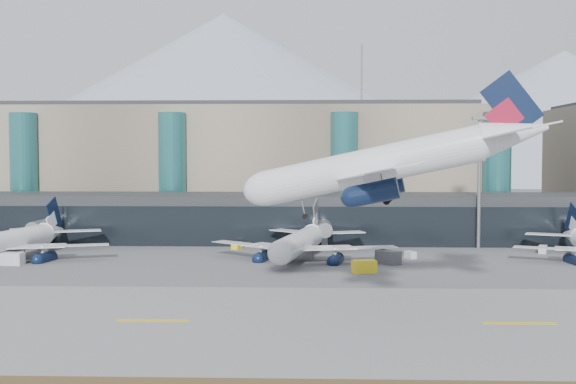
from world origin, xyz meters
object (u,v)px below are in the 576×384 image
(veh_d, at_px, (543,249))
(veh_g, at_px, (410,255))
(veh_a, at_px, (12,259))
(veh_h, at_px, (364,266))
(lightmast_mid, at_px, (479,174))
(jet_parked_mid, at_px, (303,235))
(veh_c, at_px, (388,257))
(veh_b, at_px, (237,246))
(hero_jet, at_px, (401,152))
(jet_parked_left, at_px, (19,233))

(veh_d, distance_m, veh_g, 26.53)
(veh_g, bearing_deg, veh_a, -108.49)
(veh_h, bearing_deg, lightmast_mid, 33.73)
(veh_a, distance_m, veh_d, 94.07)
(veh_g, bearing_deg, veh_h, -57.13)
(jet_parked_mid, bearing_deg, veh_c, -98.20)
(veh_a, xyz_separation_m, veh_g, (67.00, 9.85, -0.41))
(veh_a, height_order, veh_h, veh_a)
(lightmast_mid, bearing_deg, veh_c, -133.32)
(lightmast_mid, distance_m, veh_h, 40.93)
(lightmast_mid, relative_size, veh_c, 6.31)
(veh_c, height_order, veh_g, veh_c)
(jet_parked_mid, bearing_deg, veh_b, 56.39)
(veh_b, distance_m, veh_g, 33.96)
(hero_jet, height_order, veh_c, hero_jet)
(jet_parked_mid, xyz_separation_m, veh_d, (44.46, 8.97, -3.52))
(hero_jet, relative_size, veh_b, 17.25)
(jet_parked_left, xyz_separation_m, veh_h, (59.84, -14.42, -3.33))
(veh_c, bearing_deg, veh_h, -73.43)
(lightmast_mid, xyz_separation_m, veh_d, (10.36, -6.65, -13.70))
(veh_a, xyz_separation_m, veh_h, (57.72, -6.05, -0.04))
(lightmast_mid, relative_size, veh_h, 7.14)
(jet_parked_mid, relative_size, veh_d, 13.81)
(veh_a, bearing_deg, veh_b, 36.35)
(jet_parked_mid, relative_size, veh_b, 15.50)
(hero_jet, xyz_separation_m, veh_a, (-60.34, 29.77, -17.55))
(hero_jet, distance_m, jet_parked_left, 74.57)
(hero_jet, bearing_deg, veh_b, 125.73)
(veh_c, height_order, veh_d, veh_c)
(veh_g, bearing_deg, lightmast_mid, 106.17)
(hero_jet, height_order, jet_parked_left, hero_jet)
(jet_parked_left, relative_size, veh_h, 9.82)
(veh_b, bearing_deg, hero_jet, -133.56)
(veh_a, bearing_deg, jet_parked_mid, 14.71)
(hero_jet, bearing_deg, veh_g, 89.98)
(veh_c, relative_size, veh_h, 1.13)
(veh_b, bearing_deg, veh_g, -89.84)
(veh_b, xyz_separation_m, veh_h, (22.62, -27.55, 0.34))
(lightmast_mid, xyz_separation_m, veh_g, (-15.11, -14.10, -13.80))
(jet_parked_mid, height_order, veh_a, jet_parked_mid)
(hero_jet, bearing_deg, jet_parked_left, 158.11)
(jet_parked_left, xyz_separation_m, jet_parked_mid, (50.13, -0.04, -0.08))
(veh_b, bearing_deg, veh_c, -103.84)
(hero_jet, bearing_deg, veh_d, 65.21)
(veh_a, relative_size, veh_b, 1.63)
(hero_jet, distance_m, veh_d, 59.72)
(jet_parked_left, distance_m, veh_d, 95.08)
(veh_a, bearing_deg, veh_d, 15.46)
(veh_d, xyz_separation_m, veh_g, (-25.47, -7.45, -0.10))
(jet_parked_mid, bearing_deg, veh_a, 111.81)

